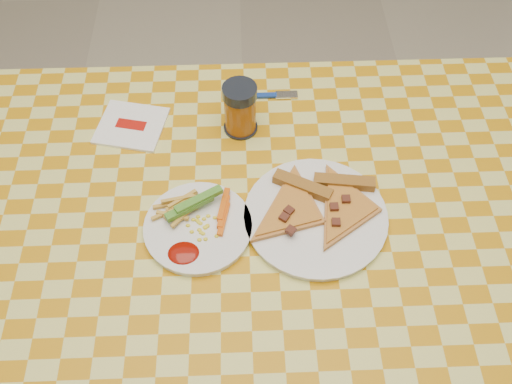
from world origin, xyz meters
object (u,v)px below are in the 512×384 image
at_px(plate_left, 198,228).
at_px(drink_glass, 240,109).
at_px(table, 249,244).
at_px(plate_right, 315,217).

bearing_deg(plate_left, drink_glass, 71.65).
bearing_deg(plate_left, table, 6.93).
bearing_deg(drink_glass, table, -87.67).
xyz_separation_m(table, plate_left, (-0.09, -0.01, 0.08)).
xyz_separation_m(plate_right, drink_glass, (-0.13, 0.23, 0.05)).
distance_m(plate_right, drink_glass, 0.28).
relative_size(plate_left, drink_glass, 1.69).
distance_m(table, plate_left, 0.12).
bearing_deg(plate_right, plate_left, -175.76).
xyz_separation_m(plate_left, plate_right, (0.22, 0.02, 0.00)).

